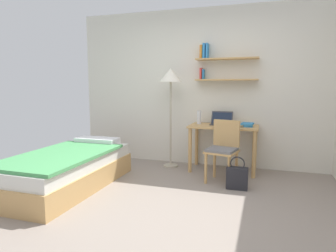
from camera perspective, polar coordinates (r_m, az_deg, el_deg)
ground_plane at (r=3.34m, az=-0.47°, el=-15.89°), size 5.28×5.28×0.00m
wall_back at (r=5.01m, az=6.96°, el=7.37°), size 4.40×0.27×2.60m
bed at (r=4.16m, az=-18.82°, el=-7.96°), size 0.95×1.95×0.54m
desk at (r=4.70m, az=10.66°, el=-1.52°), size 1.05×0.57×0.73m
desk_chair at (r=4.21m, az=10.61°, el=-4.16°), size 0.47×0.47×0.86m
standing_lamp at (r=4.82m, az=0.51°, el=8.66°), size 0.37×0.37×1.62m
laptop at (r=4.76m, az=10.32°, el=0.89°), size 0.34×0.23×0.21m
water_bottle at (r=4.79m, az=6.02°, el=1.67°), size 0.07×0.07×0.22m
book_stack at (r=4.63m, az=15.14°, el=0.26°), size 0.19×0.23×0.05m
handbag at (r=4.00m, az=13.20°, el=-9.65°), size 0.27×0.12×0.43m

